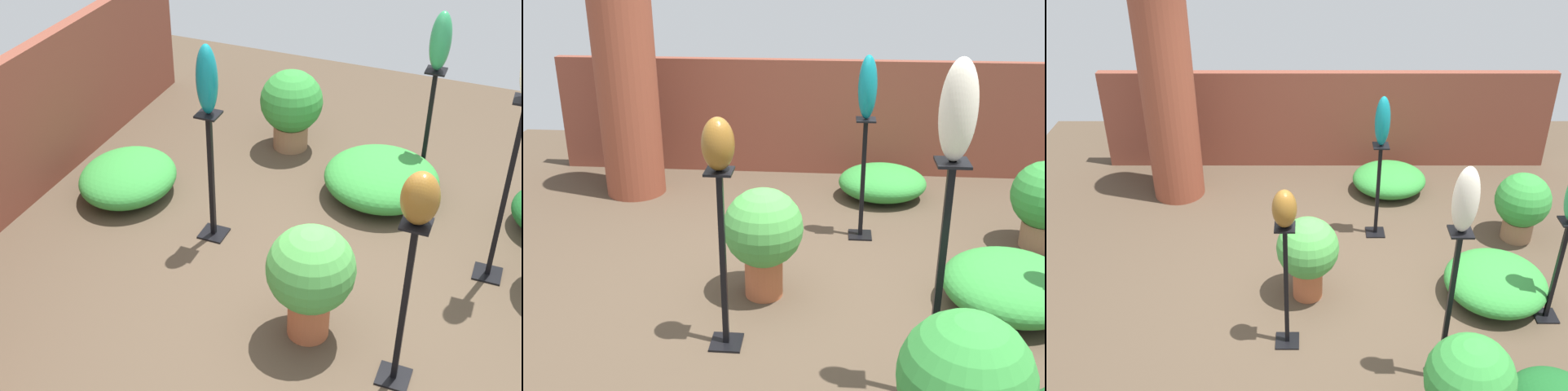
{
  "view_description": "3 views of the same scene",
  "coord_description": "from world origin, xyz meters",
  "views": [
    {
      "loc": [
        -3.55,
        -1.02,
        3.43
      ],
      "look_at": [
        -0.23,
        0.33,
        0.99
      ],
      "focal_mm": 50.0,
      "sensor_mm": 36.0,
      "label": 1
    },
    {
      "loc": [
        0.21,
        -3.83,
        2.37
      ],
      "look_at": [
        -0.11,
        0.1,
        0.74
      ],
      "focal_mm": 42.0,
      "sensor_mm": 36.0,
      "label": 2
    },
    {
      "loc": [
        -0.25,
        -4.45,
        3.73
      ],
      "look_at": [
        -0.26,
        0.39,
        0.85
      ],
      "focal_mm": 42.0,
      "sensor_mm": 36.0,
      "label": 3
    }
  ],
  "objects": [
    {
      "name": "foliage_bed_center",
      "position": [
        0.73,
        1.91,
        0.16
      ],
      "size": [
        0.87,
        0.79,
        0.33
      ],
      "primitive_type": "ellipsoid",
      "color": "#338C38",
      "rests_on": "ground"
    },
    {
      "name": "pedestal_jade",
      "position": [
        1.88,
        -0.31,
        0.47
      ],
      "size": [
        0.2,
        0.2,
        1.03
      ],
      "color": "black",
      "rests_on": "ground"
    },
    {
      "name": "art_vase_ivory",
      "position": [
        0.79,
        -1.03,
        1.66
      ],
      "size": [
        0.18,
        0.16,
        0.5
      ],
      "primitive_type": "ellipsoid",
      "color": "beige",
      "rests_on": "pedestal_ivory"
    },
    {
      "name": "ground_plane",
      "position": [
        0.0,
        0.0,
        0.0
      ],
      "size": [
        8.0,
        8.0,
        0.0
      ],
      "primitive_type": "plane",
      "color": "#4C3D2D"
    },
    {
      "name": "potted_plant_near_pillar",
      "position": [
        0.84,
        -1.56,
        0.51
      ],
      "size": [
        0.62,
        0.62,
        0.87
      ],
      "color": "gray",
      "rests_on": "ground"
    },
    {
      "name": "pedestal_ivory",
      "position": [
        0.79,
        -1.03,
        0.65
      ],
      "size": [
        0.2,
        0.2,
        1.41
      ],
      "color": "black",
      "rests_on": "ground"
    },
    {
      "name": "potted_plant_back_center",
      "position": [
        -0.25,
        -0.01,
        0.5
      ],
      "size": [
        0.57,
        0.57,
        0.82
      ],
      "color": "#B25B38",
      "rests_on": "ground"
    },
    {
      "name": "potted_plant_mid_right",
      "position": [
        1.98,
        0.93,
        0.43
      ],
      "size": [
        0.57,
        0.57,
        0.76
      ],
      "color": "#936B4C",
      "rests_on": "ground"
    },
    {
      "name": "brick_pillar",
      "position": [
        -1.78,
        1.88,
        1.34
      ],
      "size": [
        0.59,
        0.59,
        2.68
      ],
      "primitive_type": "cylinder",
      "color": "brown",
      "rests_on": "ground"
    },
    {
      "name": "art_vase_bronze",
      "position": [
        -0.42,
        -0.63,
        1.34
      ],
      "size": [
        0.19,
        0.2,
        0.31
      ],
      "primitive_type": "ellipsoid",
      "color": "brown",
      "rests_on": "pedestal_bronze"
    },
    {
      "name": "pedestal_teal",
      "position": [
        0.48,
        1.02,
        0.48
      ],
      "size": [
        0.2,
        0.2,
        1.06
      ],
      "color": "black",
      "rests_on": "ground"
    },
    {
      "name": "pedestal_bronze",
      "position": [
        -0.42,
        -0.63,
        0.54
      ],
      "size": [
        0.2,
        0.2,
        1.18
      ],
      "color": "black",
      "rests_on": "ground"
    },
    {
      "name": "art_vase_teal",
      "position": [
        0.48,
        1.02,
        1.32
      ],
      "size": [
        0.15,
        0.15,
        0.52
      ],
      "primitive_type": "ellipsoid",
      "color": "#0F727A",
      "rests_on": "pedestal_teal"
    },
    {
      "name": "foliage_bed_east",
      "position": [
        1.48,
        -0.05,
        0.18
      ],
      "size": [
        0.93,
        0.95,
        0.36
      ],
      "primitive_type": "ellipsoid",
      "color": "#338C38",
      "rests_on": "ground"
    },
    {
      "name": "brick_wall_back",
      "position": [
        0.0,
        2.63,
        0.62
      ],
      "size": [
        5.6,
        0.12,
        1.25
      ],
      "primitive_type": "cube",
      "color": "brown",
      "rests_on": "ground"
    }
  ]
}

